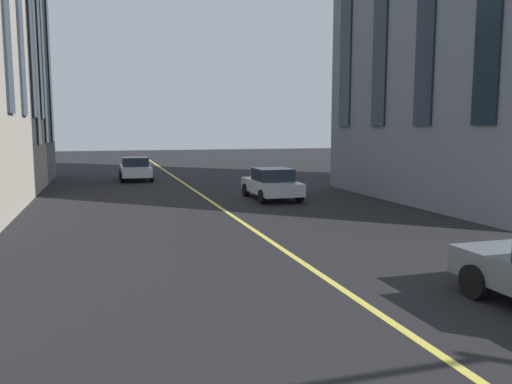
# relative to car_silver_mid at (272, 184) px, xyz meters

# --- Properties ---
(lane_centre_line) EXTENTS (80.00, 0.16, 0.01)m
(lane_centre_line) POSITION_rel_car_silver_mid_xyz_m (-4.72, 2.75, -0.70)
(lane_centre_line) COLOR #D8C64C
(lane_centre_line) RESTS_ON ground_plane
(car_silver_mid) EXTENTS (3.90, 1.89, 1.40)m
(car_silver_mid) POSITION_rel_car_silver_mid_xyz_m (0.00, 0.00, 0.00)
(car_silver_mid) COLOR #B7BABF
(car_silver_mid) RESTS_ON ground_plane
(car_white_parked_a) EXTENTS (3.90, 1.89, 1.40)m
(car_white_parked_a) POSITION_rel_car_silver_mid_xyz_m (10.57, 5.32, 0.00)
(car_white_parked_a) COLOR silver
(car_white_parked_a) RESTS_ON ground_plane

